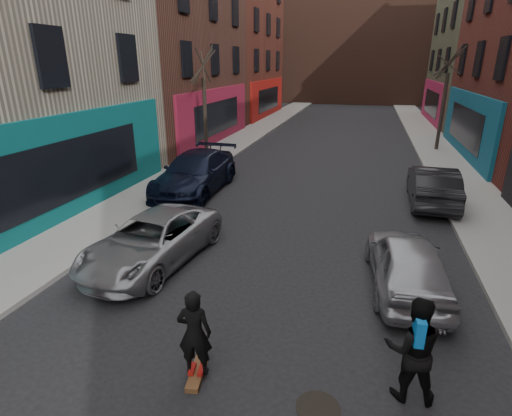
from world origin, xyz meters
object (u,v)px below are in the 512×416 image
Objects in this scene: parked_right_end at (432,185)px; skateboarder at (195,333)px; parked_left_end at (195,173)px; skateboard at (197,373)px; tree_right_far at (445,90)px; pedestrian at (413,349)px; parked_right_far at (407,262)px; tree_left_far at (204,97)px; parked_left_far at (152,240)px; manhole at (318,408)px.

parked_right_end is 11.72m from skateboarder.
parked_left_end is 6.83× the size of skateboard.
tree_right_far is at bearing 62.59° from skateboard.
skateboarder is (-6.62, -20.86, -2.65)m from tree_right_far.
tree_right_far reaches higher than pedestrian.
parked_left_end is (-10.80, -11.18, -2.74)m from tree_right_far.
parked_right_end is at bearing -106.87° from parked_right_far.
parked_left_end is 3.05× the size of pedestrian.
pedestrian is (-0.20, -3.44, 0.23)m from parked_right_far.
tree_right_far reaches higher than skateboard.
tree_left_far reaches higher than parked_right_end.
skateboarder reaches higher than skateboard.
pedestrian is (-1.60, -10.08, 0.18)m from parked_right_end.
manhole is at bearing -30.90° from parked_left_far.
manhole is at bearing 64.55° from parked_right_far.
tree_left_far is 1.42× the size of parked_left_far.
skateboard is (4.18, -9.68, -0.74)m from parked_left_end.
tree_left_far is at bearing -20.38° from parked_right_end.
tree_right_far reaches higher than parked_right_end.
skateboard is (5.78, -14.86, -3.33)m from tree_left_far.
pedestrian is at bearing -51.13° from parked_left_end.
parked_right_far is at bearing 79.30° from parked_right_end.
parked_left_end is at bearing 122.56° from manhole.
pedestrian reaches higher than skateboard.
parked_left_end reaches higher than parked_left_far.
tree_right_far is 1.24× the size of parked_left_end.
parked_left_end reaches higher than manhole.
parked_left_far is 0.84× the size of parked_left_end.
skateboarder is at bearing -68.73° from tree_left_far.
pedestrian is (7.60, -9.17, 0.11)m from parked_left_end.
pedestrian is at bearing -1.32° from skateboard.
skateboarder is at bearing 176.11° from manhole.
parked_right_end reaches higher than skateboard.
tree_left_far is 14.66m from parked_right_far.
parked_left_far is 6.93m from pedestrian.
skateboarder reaches higher than manhole.
parked_left_far is 5.73× the size of skateboard.
parked_left_far is at bearing -75.10° from tree_left_far.
skateboard is at bearing -45.65° from parked_left_far.
tree_left_far is 17.23m from pedestrian.
tree_right_far is 1.72× the size of parked_right_far.
parked_left_end is (1.60, -5.18, -2.59)m from tree_left_far.
parked_right_far reaches higher than parked_left_far.
tree_right_far is 22.16m from skateboard.
skateboarder is at bearing -45.65° from parked_left_far.
tree_right_far is 9.71× the size of manhole.
pedestrian is (3.42, 0.51, 0.85)m from skateboard.
manhole is at bearing -102.16° from tree_right_far.
parked_right_end is (1.40, 6.64, 0.05)m from parked_right_far.
skateboarder is (-3.62, -3.95, 0.21)m from parked_right_far.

